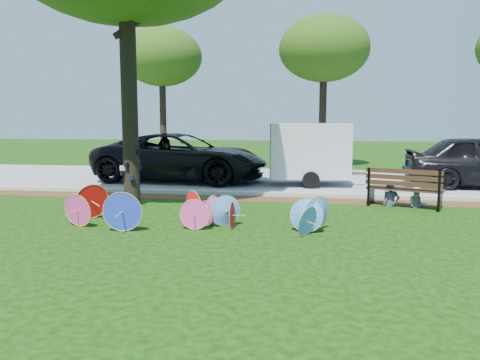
% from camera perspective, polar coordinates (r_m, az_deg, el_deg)
% --- Properties ---
extents(ground, '(90.00, 90.00, 0.00)m').
position_cam_1_polar(ground, '(9.83, -4.69, -6.64)').
color(ground, black).
rests_on(ground, ground).
extents(mulch_strip, '(90.00, 1.00, 0.01)m').
position_cam_1_polar(mulch_strip, '(14.15, -0.47, -2.28)').
color(mulch_strip, '#472D16').
rests_on(mulch_strip, ground).
extents(curb, '(90.00, 0.30, 0.12)m').
position_cam_1_polar(curb, '(14.82, -0.03, -1.62)').
color(curb, '#B7B5AD').
rests_on(curb, ground).
extents(street, '(90.00, 8.00, 0.01)m').
position_cam_1_polar(street, '(18.90, 1.88, 0.15)').
color(street, gray).
rests_on(street, ground).
extents(parasol_pile, '(6.16, 1.70, 0.87)m').
position_cam_1_polar(parasol_pile, '(10.49, -6.68, -3.68)').
color(parasol_pile, '#E73F8F').
rests_on(parasol_pile, ground).
extents(black_van, '(6.89, 3.63, 1.85)m').
position_cam_1_polar(black_van, '(18.28, -7.19, 2.75)').
color(black_van, black).
rests_on(black_van, ground).
extents(cargo_trailer, '(2.92, 1.99, 2.55)m').
position_cam_1_polar(cargo_trailer, '(17.12, 8.47, 3.59)').
color(cargo_trailer, silver).
rests_on(cargo_trailer, ground).
extents(park_bench, '(2.16, 1.43, 1.05)m').
position_cam_1_polar(park_bench, '(13.52, 19.47, -0.91)').
color(park_bench, black).
rests_on(park_bench, ground).
extents(person_left, '(0.53, 0.39, 1.33)m').
position_cam_1_polar(person_left, '(13.49, 18.00, -0.29)').
color(person_left, '#3E4755').
rests_on(person_left, ground).
extents(person_right, '(0.53, 0.42, 1.09)m').
position_cam_1_polar(person_right, '(13.64, 20.88, -0.84)').
color(person_right, '#B6B5BE').
rests_on(person_right, ground).
extents(bg_trees, '(22.54, 6.03, 7.40)m').
position_cam_1_polar(bg_trees, '(24.67, 10.75, 15.13)').
color(bg_trees, black).
rests_on(bg_trees, ground).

